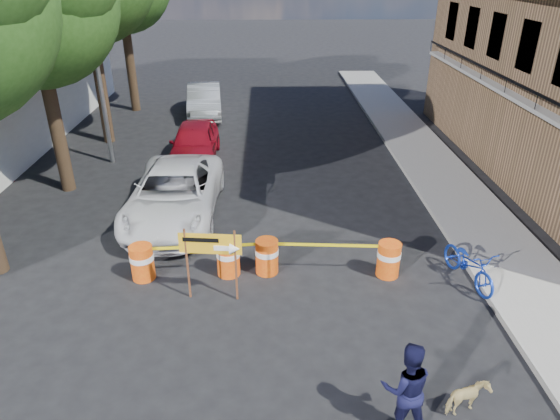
{
  "coord_description": "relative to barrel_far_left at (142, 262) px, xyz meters",
  "views": [
    {
      "loc": [
        -0.01,
        -8.75,
        7.04
      ],
      "look_at": [
        0.3,
        2.62,
        1.3
      ],
      "focal_mm": 32.0,
      "sensor_mm": 36.0,
      "label": 1
    }
  ],
  "objects": [
    {
      "name": "barrel_mid_left",
      "position": [
        2.08,
        0.12,
        0.0
      ],
      "size": [
        0.58,
        0.58,
        0.9
      ],
      "color": "#EB410D",
      "rests_on": "ground"
    },
    {
      "name": "suv_white",
      "position": [
        0.28,
        3.28,
        0.29
      ],
      "size": [
        2.59,
        5.51,
        1.52
      ],
      "primitive_type": "imported",
      "rotation": [
        0.0,
        0.0,
        -0.01
      ],
      "color": "silver",
      "rests_on": "ground"
    },
    {
      "name": "pedestrian",
      "position": [
        5.26,
        -4.5,
        0.39
      ],
      "size": [
        0.88,
        0.7,
        1.72
      ],
      "primitive_type": "imported",
      "rotation": [
        0.0,
        0.0,
        3.08
      ],
      "color": "black",
      "rests_on": "ground"
    },
    {
      "name": "dog",
      "position": [
        6.44,
        -4.26,
        -0.15
      ],
      "size": [
        0.84,
        0.62,
        0.64
      ],
      "primitive_type": "imported",
      "rotation": [
        0.0,
        0.0,
        1.98
      ],
      "color": "tan",
      "rests_on": "ground"
    },
    {
      "name": "sidewalk_east",
      "position": [
        9.28,
        4.43,
        -0.4
      ],
      "size": [
        2.4,
        40.0,
        0.15
      ],
      "primitive_type": "cube",
      "color": "gray",
      "rests_on": "ground"
    },
    {
      "name": "barrel_far_right",
      "position": [
        6.02,
        -0.03,
        0.0
      ],
      "size": [
        0.58,
        0.58,
        0.9
      ],
      "color": "#EB410D",
      "rests_on": "ground"
    },
    {
      "name": "sedan_red",
      "position": [
        0.28,
        8.03,
        0.26
      ],
      "size": [
        1.78,
        4.31,
        1.46
      ],
      "primitive_type": "imported",
      "rotation": [
        0.0,
        0.0,
        0.01
      ],
      "color": "maroon",
      "rests_on": "ground"
    },
    {
      "name": "bicycle",
      "position": [
        7.88,
        -0.37,
        0.49
      ],
      "size": [
        0.91,
        1.15,
        1.93
      ],
      "primitive_type": "imported",
      "rotation": [
        0.0,
        0.0,
        0.26
      ],
      "color": "#1637B6",
      "rests_on": "ground"
    },
    {
      "name": "sedan_silver",
      "position": [
        -0.03,
        14.37,
        0.28
      ],
      "size": [
        2.06,
        4.72,
        1.51
      ],
      "primitive_type": "imported",
      "rotation": [
        0.0,
        0.0,
        0.1
      ],
      "color": "#A6A8AD",
      "rests_on": "ground"
    },
    {
      "name": "streetlamp",
      "position": [
        -2.86,
        7.93,
        3.9
      ],
      "size": [
        1.25,
        0.18,
        8.0
      ],
      "color": "gray",
      "rests_on": "ground"
    },
    {
      "name": "barrel_mid_right",
      "position": [
        3.03,
        0.18,
        0.0
      ],
      "size": [
        0.58,
        0.58,
        0.9
      ],
      "color": "#EB410D",
      "rests_on": "ground"
    },
    {
      "name": "detour_sign",
      "position": [
        1.97,
        -0.89,
        0.85
      ],
      "size": [
        1.4,
        0.3,
        1.8
      ],
      "rotation": [
        0.0,
        0.0,
        -0.1
      ],
      "color": "#592D19",
      "rests_on": "ground"
    },
    {
      "name": "ground",
      "position": [
        3.08,
        -1.57,
        -0.47
      ],
      "size": [
        120.0,
        120.0,
        0.0
      ],
      "primitive_type": "plane",
      "color": "black",
      "rests_on": "ground"
    },
    {
      "name": "barrel_far_left",
      "position": [
        0.0,
        0.0,
        0.0
      ],
      "size": [
        0.58,
        0.58,
        0.9
      ],
      "color": "#EB410D",
      "rests_on": "ground"
    }
  ]
}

